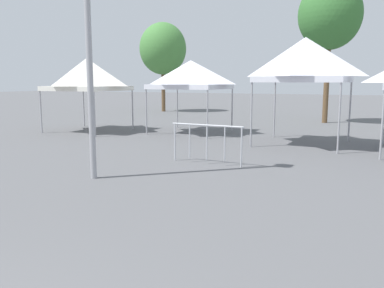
# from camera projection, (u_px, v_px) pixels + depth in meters

# --- Properties ---
(canopy_tent_right_of_center) EXTENTS (3.02, 3.02, 3.22)m
(canopy_tent_right_of_center) POSITION_uv_depth(u_px,v_px,m) (87.00, 74.00, 17.71)
(canopy_tent_right_of_center) COLOR #9E9EA3
(canopy_tent_right_of_center) RESTS_ON ground
(canopy_tent_far_left) EXTENTS (2.96, 2.96, 3.10)m
(canopy_tent_far_left) POSITION_uv_depth(u_px,v_px,m) (191.00, 75.00, 17.18)
(canopy_tent_far_left) COLOR #9E9EA3
(canopy_tent_far_left) RESTS_ON ground
(canopy_tent_behind_right) EXTENTS (3.07, 3.07, 3.71)m
(canopy_tent_behind_right) POSITION_uv_depth(u_px,v_px,m) (305.00, 60.00, 13.82)
(canopy_tent_behind_right) COLOR #9E9EA3
(canopy_tent_behind_right) RESTS_ON ground
(tree_behind_tents_right) EXTENTS (3.25, 3.25, 7.42)m
(tree_behind_tents_right) POSITION_uv_depth(u_px,v_px,m) (330.00, 15.00, 20.80)
(tree_behind_tents_right) COLOR brown
(tree_behind_tents_right) RESTS_ON ground
(tree_behind_tents_left) EXTENTS (3.40, 3.40, 6.43)m
(tree_behind_tents_left) POSITION_uv_depth(u_px,v_px,m) (163.00, 49.00, 29.17)
(tree_behind_tents_left) COLOR brown
(tree_behind_tents_left) RESTS_ON ground
(crowd_barrier_near_person) EXTENTS (2.10, 0.16, 1.08)m
(crowd_barrier_near_person) POSITION_uv_depth(u_px,v_px,m) (207.00, 136.00, 10.78)
(crowd_barrier_near_person) COLOR #B7BABF
(crowd_barrier_near_person) RESTS_ON ground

